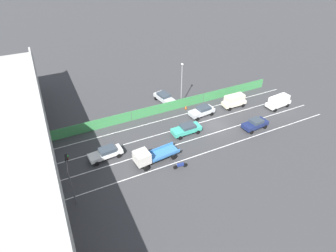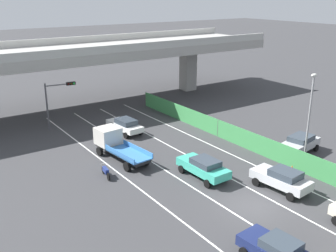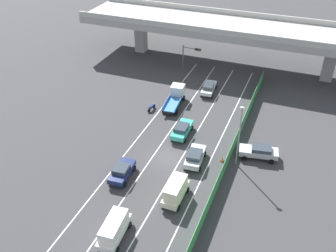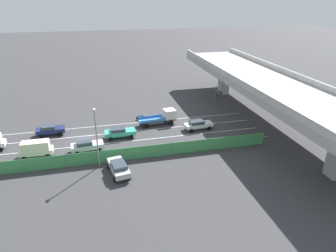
% 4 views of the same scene
% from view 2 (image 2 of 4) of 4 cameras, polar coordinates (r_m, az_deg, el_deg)
% --- Properties ---
extents(ground_plane, '(300.00, 300.00, 0.00)m').
position_cam_2_polar(ground_plane, '(28.05, 12.09, -11.25)').
color(ground_plane, '#38383A').
extents(lane_line_left_edge, '(0.14, 45.60, 0.01)m').
position_cam_2_polar(lane_line_left_edge, '(28.39, -2.36, -10.40)').
color(lane_line_left_edge, silver).
rests_on(lane_line_left_edge, ground).
extents(lane_line_mid_left, '(0.14, 45.60, 0.01)m').
position_cam_2_polar(lane_line_mid_left, '(30.11, 3.16, -8.61)').
color(lane_line_mid_left, silver).
rests_on(lane_line_mid_left, ground).
extents(lane_line_mid_right, '(0.14, 45.60, 0.01)m').
position_cam_2_polar(lane_line_mid_right, '(32.09, 8.00, -6.95)').
color(lane_line_mid_right, silver).
rests_on(lane_line_mid_right, ground).
extents(lane_line_right_edge, '(0.14, 45.60, 0.01)m').
position_cam_2_polar(lane_line_right_edge, '(34.30, 12.22, -5.46)').
color(lane_line_right_edge, silver).
rests_on(lane_line_right_edge, ground).
extents(elevated_overpass, '(53.14, 11.23, 8.24)m').
position_cam_2_polar(elevated_overpass, '(49.85, -13.00, 9.93)').
color(elevated_overpass, '#A09E99').
rests_on(elevated_overpass, ground).
extents(green_fence, '(0.10, 41.70, 1.79)m').
position_cam_2_polar(green_fence, '(35.43, 14.68, -3.30)').
color(green_fence, '#3D8E4C').
rests_on(green_fence, ground).
extents(car_sedan_navy, '(2.29, 4.37, 1.59)m').
position_cam_2_polar(car_sedan_navy, '(22.61, 15.62, -16.97)').
color(car_sedan_navy, navy).
rests_on(car_sedan_navy, ground).
extents(car_taxi_teal, '(2.11, 4.67, 1.60)m').
position_cam_2_polar(car_taxi_teal, '(31.10, 5.16, -5.89)').
color(car_taxi_teal, teal).
rests_on(car_taxi_teal, ground).
extents(car_sedan_white, '(2.25, 4.72, 1.55)m').
position_cam_2_polar(car_sedan_white, '(40.87, -6.25, 0.16)').
color(car_sedan_white, white).
rests_on(car_sedan_white, ground).
extents(car_sedan_silver, '(2.35, 4.55, 1.66)m').
position_cam_2_polar(car_sedan_silver, '(30.25, 16.13, -7.29)').
color(car_sedan_silver, '#B7BABC').
rests_on(car_sedan_silver, ground).
extents(flatbed_truck_blue, '(2.69, 6.44, 2.38)m').
position_cam_2_polar(flatbed_truck_blue, '(35.07, -7.73, -2.46)').
color(flatbed_truck_blue, black).
rests_on(flatbed_truck_blue, ground).
extents(motorcycle, '(0.60, 1.94, 0.93)m').
position_cam_2_polar(motorcycle, '(31.60, -9.00, -6.52)').
color(motorcycle, black).
rests_on(motorcycle, ground).
extents(parked_wagon_silver, '(4.90, 2.68, 1.61)m').
position_cam_2_polar(parked_wagon_silver, '(37.46, 18.48, -2.41)').
color(parked_wagon_silver, '#B2B5B7').
rests_on(parked_wagon_silver, ground).
extents(traffic_light, '(3.24, 0.61, 5.06)m').
position_cam_2_polar(traffic_light, '(42.73, -15.74, 4.20)').
color(traffic_light, '#47474C').
rests_on(traffic_light, ground).
extents(street_lamp, '(0.60, 0.36, 7.92)m').
position_cam_2_polar(street_lamp, '(33.27, 19.81, 1.78)').
color(street_lamp, gray).
rests_on(street_lamp, ground).
extents(traffic_cone, '(0.47, 0.47, 0.67)m').
position_cam_2_polar(traffic_cone, '(33.49, 17.49, -5.98)').
color(traffic_cone, orange).
rests_on(traffic_cone, ground).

